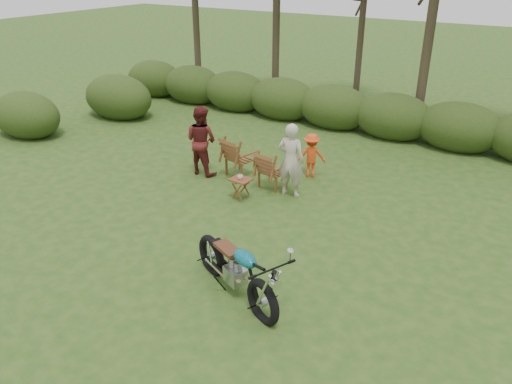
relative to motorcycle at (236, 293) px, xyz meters
The scene contains 10 objects.
ground 0.55m from the motorcycle, 128.41° to the left, with size 80.00×80.00×0.00m, color #244517.
tree_line 10.86m from the motorcycle, 89.12° to the left, with size 22.52×11.62×8.14m.
motorcycle is the anchor object (origin of this frame).
lawn_chair_right 4.39m from the motorcycle, 111.80° to the left, with size 0.66×0.66×0.96m, color brown, non-canonical shape.
lawn_chair_left 5.10m from the motorcycle, 122.48° to the left, with size 0.72×0.72×1.05m, color #602F18, non-canonical shape.
side_table 3.68m from the motorcycle, 122.03° to the left, with size 0.50×0.42×0.51m, color brown, non-canonical shape.
cup 3.72m from the motorcycle, 122.15° to the left, with size 0.13×0.13×0.10m, color beige.
adult_a 4.05m from the motorcycle, 105.03° to the left, with size 0.66×0.43×1.80m, color beige.
adult_b 5.34m from the motorcycle, 133.42° to the left, with size 0.88×0.69×1.82m, color #5A1B19.
child 5.30m from the motorcycle, 102.30° to the left, with size 0.76×0.43×1.17m, color #EC4516.
Camera 1 is at (4.33, -6.19, 5.28)m, focal length 35.00 mm.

